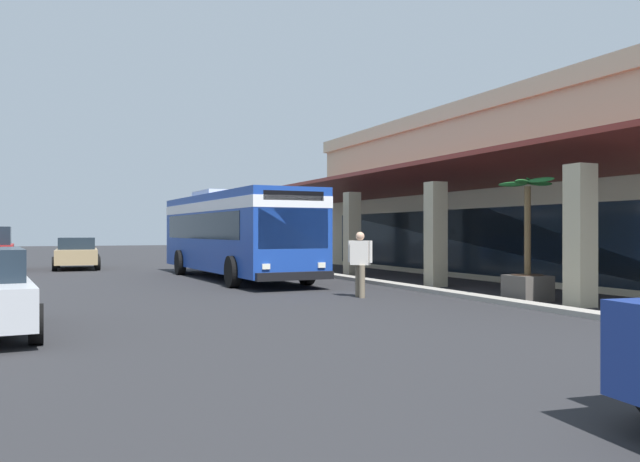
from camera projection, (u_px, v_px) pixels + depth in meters
name	position (u px, v px, depth m)	size (l,w,h in m)	color
ground	(433.00, 273.00, 27.42)	(120.00, 120.00, 0.00)	#262628
curb_strip	(359.00, 279.00, 23.03)	(29.00, 0.50, 0.12)	#9E998E
plaza_building	(567.00, 193.00, 26.85)	(24.47, 14.49, 6.68)	#C6B793
transit_bus	(234.00, 229.00, 24.13)	(11.31, 3.15, 3.34)	#193D9E
parked_sedan_tan	(77.00, 253.00, 30.46)	(4.50, 2.20, 1.47)	#9E845B
pedestrian	(360.00, 260.00, 17.35)	(0.57, 0.52, 1.75)	#726651
potted_palm	(528.00, 273.00, 16.57)	(1.68, 1.66, 3.19)	#4C4742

